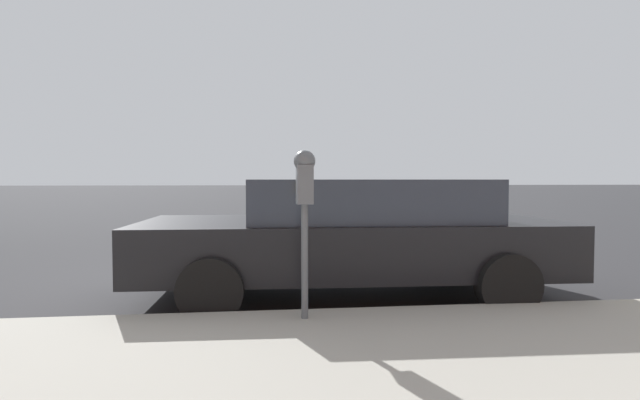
# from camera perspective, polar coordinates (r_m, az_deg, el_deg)

# --- Properties ---
(ground_plane) EXTENTS (220.00, 220.00, 0.00)m
(ground_plane) POSITION_cam_1_polar(r_m,az_deg,el_deg) (6.96, -9.41, -9.07)
(ground_plane) COLOR #2B2B2D
(parking_meter) EXTENTS (0.21, 0.19, 1.47)m
(parking_meter) POSITION_cam_1_polar(r_m,az_deg,el_deg) (4.33, -1.77, 1.11)
(parking_meter) COLOR #4C5156
(parking_meter) RESTS_ON sidewalk
(car_black) EXTENTS (2.29, 4.81, 1.38)m
(car_black) POSITION_cam_1_polar(r_m,az_deg,el_deg) (5.86, 3.84, -3.86)
(car_black) COLOR black
(car_black) RESTS_ON ground_plane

